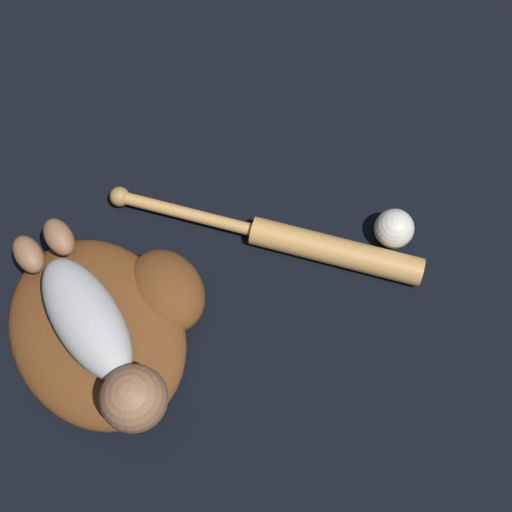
# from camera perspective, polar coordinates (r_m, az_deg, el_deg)

# --- Properties ---
(ground_plane) EXTENTS (6.00, 6.00, 0.00)m
(ground_plane) POSITION_cam_1_polar(r_m,az_deg,el_deg) (1.22, -11.31, -4.79)
(ground_plane) COLOR black
(baseball_glove) EXTENTS (0.41, 0.39, 0.08)m
(baseball_glove) POSITION_cam_1_polar(r_m,az_deg,el_deg) (1.17, -11.69, -5.38)
(baseball_glove) COLOR brown
(baseball_glove) RESTS_ON ground
(baby_figure) EXTENTS (0.37, 0.22, 0.10)m
(baby_figure) POSITION_cam_1_polar(r_m,az_deg,el_deg) (1.09, -12.51, -6.40)
(baby_figure) COLOR #B2B2B7
(baby_figure) RESTS_ON baseball_glove
(baseball_bat) EXTENTS (0.53, 0.22, 0.05)m
(baseball_bat) POSITION_cam_1_polar(r_m,az_deg,el_deg) (1.22, 3.87, 1.03)
(baseball_bat) COLOR tan
(baseball_bat) RESTS_ON ground
(baseball) EXTENTS (0.07, 0.07, 0.07)m
(baseball) POSITION_cam_1_polar(r_m,az_deg,el_deg) (1.24, 10.99, 2.17)
(baseball) COLOR white
(baseball) RESTS_ON ground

